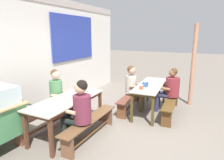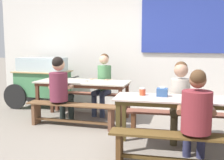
# 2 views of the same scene
# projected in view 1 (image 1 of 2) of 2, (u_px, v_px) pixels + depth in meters

# --- Properties ---
(ground_plane) EXTENTS (40.00, 40.00, 0.00)m
(ground_plane) POSITION_uv_depth(u_px,v_px,m) (131.00, 125.00, 4.58)
(ground_plane) COLOR gray
(backdrop_wall) EXTENTS (7.16, 0.23, 3.03)m
(backdrop_wall) POSITION_uv_depth(u_px,v_px,m) (49.00, 53.00, 5.29)
(backdrop_wall) COLOR silver
(backdrop_wall) RESTS_ON ground_plane
(dining_table_far) EXTENTS (1.84, 0.73, 0.77)m
(dining_table_far) POSITION_uv_depth(u_px,v_px,m) (67.00, 102.00, 4.10)
(dining_table_far) COLOR #BEB5A2
(dining_table_far) RESTS_ON ground_plane
(dining_table_near) EXTENTS (1.88, 0.72, 0.77)m
(dining_table_near) POSITION_uv_depth(u_px,v_px,m) (150.00, 87.00, 5.26)
(dining_table_near) COLOR #C0ABA0
(dining_table_near) RESTS_ON ground_plane
(bench_far_back) EXTENTS (1.86, 0.25, 0.43)m
(bench_far_back) POSITION_uv_depth(u_px,v_px,m) (49.00, 116.00, 4.43)
(bench_far_back) COLOR brown
(bench_far_back) RESTS_ON ground_plane
(bench_far_front) EXTENTS (1.71, 0.29, 0.43)m
(bench_far_front) POSITION_uv_depth(u_px,v_px,m) (90.00, 125.00, 3.96)
(bench_far_front) COLOR brown
(bench_far_front) RESTS_ON ground_plane
(bench_near_back) EXTENTS (1.72, 0.36, 0.43)m
(bench_near_back) POSITION_uv_depth(u_px,v_px,m) (131.00, 99.00, 5.56)
(bench_near_back) COLOR brown
(bench_near_back) RESTS_ON ground_plane
(bench_near_front) EXTENTS (1.79, 0.36, 0.43)m
(bench_near_front) POSITION_uv_depth(u_px,v_px,m) (171.00, 104.00, 5.14)
(bench_near_front) COLOR brown
(bench_near_front) RESTS_ON ground_plane
(person_left_back_turned) EXTENTS (0.46, 0.60, 1.28)m
(person_left_back_turned) POSITION_uv_depth(u_px,v_px,m) (79.00, 108.00, 3.66)
(person_left_back_turned) COLOR black
(person_left_back_turned) RESTS_ON ground_plane
(person_right_near_table) EXTENTS (0.43, 0.53, 1.24)m
(person_right_near_table) POSITION_uv_depth(u_px,v_px,m) (133.00, 85.00, 5.44)
(person_right_near_table) COLOR #493F26
(person_right_near_table) RESTS_ON ground_plane
(person_near_front) EXTENTS (0.47, 0.61, 1.22)m
(person_near_front) POSITION_uv_depth(u_px,v_px,m) (170.00, 88.00, 5.22)
(person_near_front) COLOR #2D2E4F
(person_near_front) RESTS_ON ground_plane
(person_center_facing) EXTENTS (0.43, 0.55, 1.29)m
(person_center_facing) POSITION_uv_depth(u_px,v_px,m) (58.00, 94.00, 4.54)
(person_center_facing) COLOR #313952
(person_center_facing) RESTS_ON ground_plane
(tissue_box) EXTENTS (0.15, 0.12, 0.14)m
(tissue_box) POSITION_uv_depth(u_px,v_px,m) (145.00, 84.00, 5.02)
(tissue_box) COLOR #33568E
(tissue_box) RESTS_ON dining_table_near
(condiment_jar) EXTENTS (0.09, 0.09, 0.11)m
(condiment_jar) POSITION_uv_depth(u_px,v_px,m) (141.00, 87.00, 4.78)
(condiment_jar) COLOR #D4492A
(condiment_jar) RESTS_ON dining_table_near
(soup_bowl) EXTENTS (0.13, 0.13, 0.04)m
(soup_bowl) POSITION_uv_depth(u_px,v_px,m) (68.00, 97.00, 4.12)
(soup_bowl) COLOR silver
(soup_bowl) RESTS_ON dining_table_far
(wooden_support_post) EXTENTS (0.12, 0.12, 2.37)m
(wooden_support_post) POSITION_uv_depth(u_px,v_px,m) (193.00, 65.00, 5.70)
(wooden_support_post) COLOR #AB785C
(wooden_support_post) RESTS_ON ground_plane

